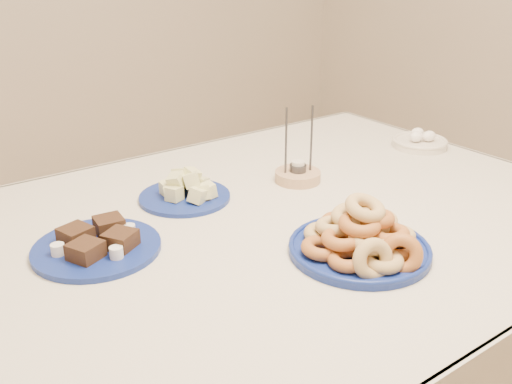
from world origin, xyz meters
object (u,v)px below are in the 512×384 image
melon_plate (186,191)px  brownie_plate (97,244)px  donut_platter (362,240)px  candle_holder (298,174)px  egg_bowl (420,142)px  dining_table (243,269)px

melon_plate → brownie_plate: bearing=-156.3°
melon_plate → donut_platter: bearing=-72.0°
donut_platter → melon_plate: 0.46m
melon_plate → candle_holder: size_ratio=1.39×
melon_plate → egg_bowl: melon_plate is taller
brownie_plate → candle_holder: candle_holder is taller
brownie_plate → egg_bowl: bearing=2.4°
candle_holder → egg_bowl: candle_holder is taller
dining_table → brownie_plate: 0.33m
candle_holder → donut_platter: bearing=-111.7°
dining_table → candle_holder: bearing=26.5°
melon_plate → egg_bowl: size_ratio=1.37×
melon_plate → egg_bowl: 0.77m
dining_table → melon_plate: (-0.02, 0.20, 0.13)m
dining_table → brownie_plate: bearing=164.0°
donut_platter → melon_plate: bearing=108.0°
donut_platter → melon_plate: donut_platter is taller
dining_table → donut_platter: donut_platter is taller
melon_plate → brownie_plate: size_ratio=0.93×
brownie_plate → donut_platter: bearing=-37.8°
dining_table → egg_bowl: egg_bowl is taller
egg_bowl → brownie_plate: bearing=-177.6°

